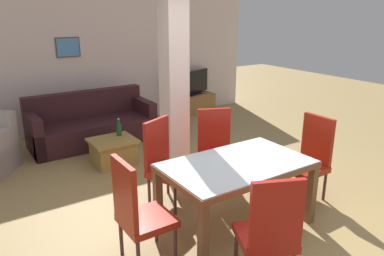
{
  "coord_description": "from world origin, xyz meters",
  "views": [
    {
      "loc": [
        -2.4,
        -2.77,
        2.29
      ],
      "look_at": [
        0.0,
        0.86,
        0.89
      ],
      "focal_mm": 35.0,
      "sensor_mm": 36.0,
      "label": 1
    }
  ],
  "objects": [
    {
      "name": "ground_plane",
      "position": [
        0.0,
        0.0,
        0.0
      ],
      "size": [
        18.0,
        18.0,
        0.0
      ],
      "primitive_type": "plane",
      "color": "#9E824D"
    },
    {
      "name": "back_wall",
      "position": [
        -0.0,
        4.34,
        1.35
      ],
      "size": [
        7.2,
        0.09,
        2.7
      ],
      "color": "silver",
      "rests_on": "ground_plane"
    },
    {
      "name": "divider_pillar",
      "position": [
        0.17,
        1.56,
        1.35
      ],
      "size": [
        0.31,
        0.3,
        2.7
      ],
      "color": "silver",
      "rests_on": "ground_plane"
    },
    {
      "name": "dining_table",
      "position": [
        0.0,
        0.0,
        0.59
      ],
      "size": [
        1.55,
        0.95,
        0.74
      ],
      "color": "brown",
      "rests_on": "ground_plane"
    },
    {
      "name": "dining_chair_head_left",
      "position": [
        -1.16,
        0.0,
        0.54
      ],
      "size": [
        0.46,
        0.46,
        1.04
      ],
      "rotation": [
        0.0,
        0.0,
        -1.57
      ],
      "color": "#9E2012",
      "rests_on": "ground_plane"
    },
    {
      "name": "dining_chair_head_right",
      "position": [
        1.17,
        0.0,
        0.54
      ],
      "size": [
        0.46,
        0.46,
        1.04
      ],
      "rotation": [
        0.0,
        0.0,
        1.57
      ],
      "color": "#9B1F0F",
      "rests_on": "ground_plane"
    },
    {
      "name": "dining_chair_far_right",
      "position": [
        0.39,
        0.88,
        0.54
      ],
      "size": [
        0.61,
        0.61,
        1.04
      ],
      "rotation": [
        0.0,
        0.0,
        2.73
      ],
      "color": "#A31B11",
      "rests_on": "ground_plane"
    },
    {
      "name": "dining_chair_near_left",
      "position": [
        -0.39,
        -0.89,
        0.54
      ],
      "size": [
        0.61,
        0.61,
        1.04
      ],
      "rotation": [
        0.0,
        0.0,
        -0.41
      ],
      "color": "#A21B13",
      "rests_on": "ground_plane"
    },
    {
      "name": "dining_chair_far_left",
      "position": [
        -0.39,
        0.87,
        0.54
      ],
      "size": [
        0.61,
        0.61,
        1.04
      ],
      "rotation": [
        0.0,
        0.0,
        -2.72
      ],
      "color": "maroon",
      "rests_on": "ground_plane"
    },
    {
      "name": "sofa",
      "position": [
        -0.41,
        3.44,
        0.3
      ],
      "size": [
        2.1,
        0.88,
        0.88
      ],
      "rotation": [
        0.0,
        0.0,
        3.14
      ],
      "color": "#31161B",
      "rests_on": "ground_plane"
    },
    {
      "name": "coffee_table",
      "position": [
        -0.47,
        2.33,
        0.2
      ],
      "size": [
        0.67,
        0.59,
        0.39
      ],
      "color": "olive",
      "rests_on": "ground_plane"
    },
    {
      "name": "bottle",
      "position": [
        -0.3,
        2.45,
        0.5
      ],
      "size": [
        0.08,
        0.08,
        0.27
      ],
      "color": "#194C23",
      "rests_on": "coffee_table"
    },
    {
      "name": "tv_stand",
      "position": [
        2.16,
        4.06,
        0.22
      ],
      "size": [
        0.95,
        0.4,
        0.44
      ],
      "color": "#9E6E3A",
      "rests_on": "ground_plane"
    },
    {
      "name": "tv_screen",
      "position": [
        2.16,
        4.06,
        0.7
      ],
      "size": [
        0.95,
        0.37,
        0.54
      ],
      "rotation": [
        0.0,
        0.0,
        3.48
      ],
      "color": "black",
      "rests_on": "tv_stand"
    }
  ]
}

